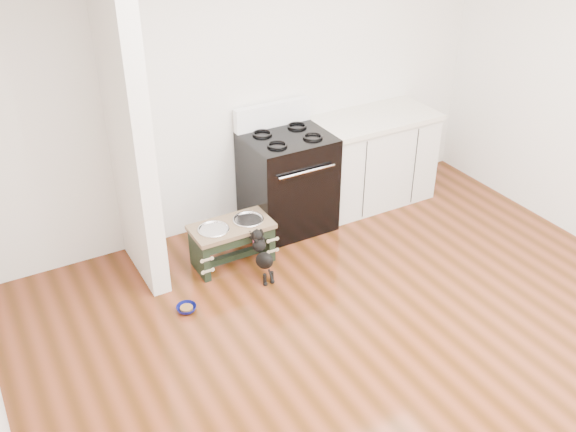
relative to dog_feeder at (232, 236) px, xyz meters
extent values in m
plane|color=#42210B|center=(0.48, -1.83, -0.27)|extent=(5.00, 5.00, 0.00)
plane|color=silver|center=(0.48, 0.67, 1.08)|extent=(5.00, 0.00, 5.00)
cube|color=silver|center=(-0.70, 0.27, 1.08)|extent=(0.15, 0.80, 2.70)
cube|color=black|center=(0.73, 0.33, 0.19)|extent=(0.76, 0.65, 0.92)
cube|color=black|center=(0.73, 0.02, 0.13)|extent=(0.58, 0.02, 0.50)
cylinder|color=silver|center=(0.73, -0.02, 0.45)|extent=(0.56, 0.02, 0.02)
cube|color=white|center=(0.73, 0.60, 0.76)|extent=(0.76, 0.08, 0.22)
torus|color=black|center=(0.55, 0.19, 0.66)|extent=(0.18, 0.18, 0.02)
torus|color=black|center=(0.91, 0.19, 0.66)|extent=(0.18, 0.18, 0.02)
torus|color=black|center=(0.55, 0.47, 0.66)|extent=(0.18, 0.18, 0.02)
torus|color=black|center=(0.91, 0.47, 0.66)|extent=(0.18, 0.18, 0.02)
cube|color=silver|center=(1.71, 0.35, 0.16)|extent=(1.20, 0.60, 0.86)
cube|color=beige|center=(1.71, 0.35, 0.61)|extent=(1.24, 0.64, 0.05)
cube|color=black|center=(1.71, 0.09, -0.22)|extent=(1.20, 0.06, 0.10)
cube|color=black|center=(-0.31, 0.01, -0.10)|extent=(0.06, 0.34, 0.34)
cube|color=black|center=(0.31, 0.01, -0.10)|extent=(0.06, 0.34, 0.34)
cube|color=black|center=(0.00, -0.15, 0.03)|extent=(0.56, 0.03, 0.09)
cube|color=black|center=(0.00, 0.01, -0.22)|extent=(0.56, 0.06, 0.06)
cube|color=brown|center=(0.00, 0.01, 0.09)|extent=(0.70, 0.37, 0.04)
cylinder|color=silver|center=(-0.16, 0.01, 0.09)|extent=(0.24, 0.24, 0.04)
cylinder|color=silver|center=(0.16, 0.01, 0.09)|extent=(0.24, 0.24, 0.04)
torus|color=silver|center=(-0.16, 0.01, 0.12)|extent=(0.27, 0.27, 0.02)
torus|color=silver|center=(0.16, 0.01, 0.12)|extent=(0.27, 0.27, 0.02)
cylinder|color=black|center=(0.09, -0.42, -0.22)|extent=(0.03, 0.03, 0.11)
cylinder|color=black|center=(0.16, -0.42, -0.22)|extent=(0.03, 0.03, 0.11)
sphere|color=black|center=(0.09, -0.43, -0.26)|extent=(0.04, 0.04, 0.04)
sphere|color=black|center=(0.16, -0.43, -0.26)|extent=(0.04, 0.04, 0.04)
ellipsoid|color=black|center=(0.12, -0.36, -0.08)|extent=(0.12, 0.28, 0.25)
sphere|color=black|center=(0.12, -0.27, 0.02)|extent=(0.11, 0.11, 0.11)
sphere|color=black|center=(0.12, -0.23, 0.10)|extent=(0.10, 0.10, 0.10)
sphere|color=black|center=(0.09, -0.17, 0.10)|extent=(0.03, 0.03, 0.03)
sphere|color=black|center=(0.16, -0.17, 0.10)|extent=(0.03, 0.03, 0.03)
cylinder|color=black|center=(0.12, -0.47, -0.16)|extent=(0.02, 0.08, 0.09)
torus|color=#CE3C58|center=(0.12, -0.25, 0.06)|extent=(0.09, 0.06, 0.09)
imported|color=#0C0F55|center=(-0.61, -0.43, -0.25)|extent=(0.18, 0.18, 0.05)
cylinder|color=brown|center=(-0.61, -0.43, -0.24)|extent=(0.10, 0.10, 0.02)
camera|label=1|loc=(-1.86, -4.28, 2.96)|focal=40.00mm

